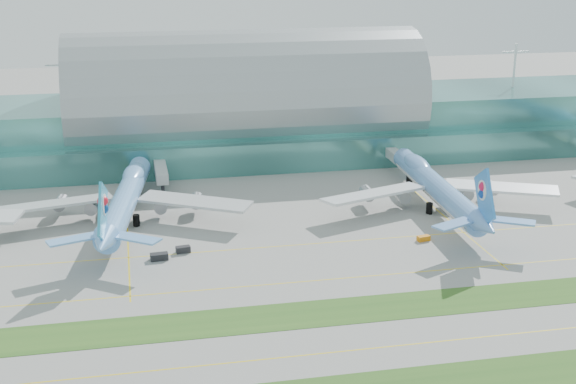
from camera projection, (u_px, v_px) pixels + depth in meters
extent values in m
plane|color=gray|center=(343.00, 316.00, 160.24)|extent=(700.00, 700.00, 0.00)
cube|color=#3D7A75|center=(245.00, 126.00, 278.67)|extent=(340.00, 42.00, 20.00)
cube|color=#3D7A75|center=(256.00, 157.00, 257.76)|extent=(340.00, 8.00, 10.00)
ellipsoid|color=#9EA5A8|center=(244.00, 97.00, 275.67)|extent=(340.00, 46.20, 16.17)
cylinder|color=white|center=(244.00, 74.00, 273.26)|extent=(0.80, 0.80, 16.00)
cube|color=#B2B7B7|center=(161.00, 170.00, 241.38)|extent=(3.50, 22.00, 3.00)
cylinder|color=black|center=(163.00, 191.00, 233.09)|extent=(1.00, 1.00, 4.00)
cube|color=#B2B7B7|center=(398.00, 157.00, 255.78)|extent=(3.50, 22.00, 3.00)
cylinder|color=black|center=(408.00, 176.00, 247.49)|extent=(1.00, 1.00, 4.00)
cube|color=#2D591E|center=(341.00, 311.00, 162.10)|extent=(420.00, 12.00, 0.08)
cube|color=yellow|center=(364.00, 349.00, 147.16)|extent=(420.00, 0.35, 0.01)
cube|color=yellow|center=(322.00, 280.00, 177.06)|extent=(420.00, 0.35, 0.01)
cube|color=yellow|center=(300.00, 245.00, 197.61)|extent=(420.00, 0.35, 0.01)
cylinder|color=#6CA9ED|center=(126.00, 199.00, 212.42)|extent=(15.54, 63.46, 6.32)
ellipsoid|color=#6CA9ED|center=(134.00, 174.00, 228.76)|extent=(8.76, 19.89, 4.50)
cone|color=#6CA9ED|center=(141.00, 164.00, 244.85)|extent=(7.00, 5.97, 6.32)
cone|color=#6CA9ED|center=(103.00, 243.00, 178.08)|extent=(7.29, 9.96, 6.01)
cube|color=silver|center=(54.00, 204.00, 209.64)|extent=(31.53, 14.63, 1.25)
cylinder|color=gray|center=(76.00, 205.00, 215.77)|extent=(4.25, 6.06, 3.47)
cube|color=silver|center=(195.00, 201.00, 211.57)|extent=(30.26, 22.12, 1.25)
cylinder|color=gray|center=(179.00, 203.00, 217.22)|extent=(4.25, 6.06, 3.47)
cube|color=#2B97C1|center=(103.00, 213.00, 178.09)|extent=(2.57, 13.34, 14.70)
cylinder|color=silver|center=(103.00, 205.00, 178.60)|extent=(1.63, 4.98, 4.89)
cylinder|color=black|center=(138.00, 189.00, 236.71)|extent=(1.84, 1.84, 3.06)
cylinder|color=black|center=(113.00, 221.00, 209.79)|extent=(1.84, 1.84, 3.06)
cylinder|color=black|center=(136.00, 220.00, 210.11)|extent=(1.84, 1.84, 3.06)
cylinder|color=#6295D8|center=(436.00, 187.00, 222.53)|extent=(9.35, 63.35, 6.31)
ellipsoid|color=#6295D8|center=(417.00, 164.00, 238.66)|extent=(6.91, 19.46, 4.50)
cone|color=#6295D8|center=(401.00, 156.00, 254.57)|extent=(6.55, 5.39, 6.31)
cone|color=#6295D8|center=(486.00, 226.00, 188.59)|extent=(6.43, 9.44, 6.00)
cube|color=white|center=(374.00, 194.00, 218.04)|extent=(31.36, 17.30, 1.24)
cylinder|color=#979A9F|center=(385.00, 194.00, 224.54)|extent=(3.73, 5.76, 3.46)
cube|color=white|center=(502.00, 188.00, 223.43)|extent=(30.95, 19.76, 1.24)
cylinder|color=#979A9F|center=(478.00, 190.00, 228.58)|extent=(3.73, 5.76, 3.46)
cube|color=#3283DF|center=(485.00, 198.00, 188.57)|extent=(1.26, 13.40, 14.68)
cylinder|color=silver|center=(484.00, 190.00, 189.07)|extent=(1.15, 4.93, 4.89)
cylinder|color=black|center=(410.00, 179.00, 246.54)|extent=(1.83, 1.83, 3.05)
cylinder|color=black|center=(429.00, 208.00, 219.65)|extent=(1.83, 1.83, 3.05)
cylinder|color=black|center=(451.00, 207.00, 220.55)|extent=(1.83, 1.83, 3.05)
cube|color=black|center=(159.00, 257.00, 188.01)|extent=(4.28, 2.43, 1.60)
cube|color=black|center=(183.00, 249.00, 192.38)|extent=(3.60, 2.23, 1.59)
cube|color=orange|center=(424.00, 238.00, 199.98)|extent=(3.44, 2.23, 1.30)
cube|color=black|center=(473.00, 213.00, 218.17)|extent=(3.41, 2.53, 1.40)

